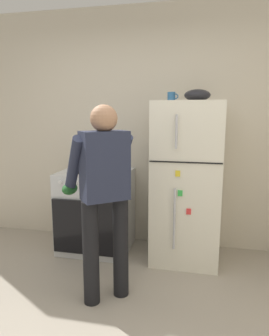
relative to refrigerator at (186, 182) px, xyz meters
The scene contains 8 objects.
kitchen_wall_back 0.84m from the refrigerator, 144.28° to the left, with size 6.00×0.10×2.70m, color beige.
refrigerator is the anchor object (origin of this frame).
stove_range 1.06m from the refrigerator, behind, with size 0.76×0.67×0.91m.
person_cook 1.08m from the refrigerator, 124.50° to the right, with size 0.63×0.66×1.60m.
red_pot 0.85m from the refrigerator, behind, with size 0.33×0.23×0.12m.
coffee_mug 0.89m from the refrigerator, 164.17° to the left, with size 0.11×0.08×0.10m.
pepper_mill 1.32m from the refrigerator, behind, with size 0.05×0.05×0.15m, color brown.
mixing_bowl 0.89m from the refrigerator, ahead, with size 0.26×0.26×0.12m, color black.
Camera 1 is at (0.67, -1.58, 1.54)m, focal length 32.79 mm.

